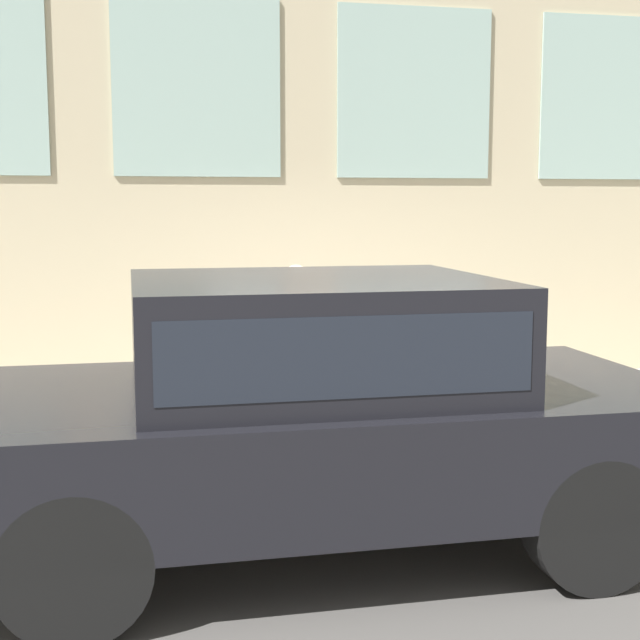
% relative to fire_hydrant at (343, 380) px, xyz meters
% --- Properties ---
extents(ground_plane, '(80.00, 80.00, 0.00)m').
position_rel_fire_hydrant_xyz_m(ground_plane, '(-0.55, -0.12, -0.60)').
color(ground_plane, '#514F4C').
extents(sidewalk, '(2.61, 60.00, 0.16)m').
position_rel_fire_hydrant_xyz_m(sidewalk, '(0.76, -0.12, -0.52)').
color(sidewalk, '#A8A093').
rests_on(sidewalk, ground_plane).
extents(building_facade, '(0.33, 40.00, 7.01)m').
position_rel_fire_hydrant_xyz_m(building_facade, '(2.22, -0.12, 2.90)').
color(building_facade, '#C6B793').
rests_on(building_facade, ground_plane).
extents(fire_hydrant, '(0.35, 0.46, 0.85)m').
position_rel_fire_hydrant_xyz_m(fire_hydrant, '(0.00, 0.00, 0.00)').
color(fire_hydrant, red).
rests_on(fire_hydrant, sidewalk).
extents(person, '(0.34, 0.23, 1.42)m').
position_rel_fire_hydrant_xyz_m(person, '(0.05, 0.39, 0.42)').
color(person, navy).
rests_on(person, sidewalk).
extents(parked_car_charcoal_near, '(2.08, 4.36, 1.65)m').
position_rel_fire_hydrant_xyz_m(parked_car_charcoal_near, '(-2.07, 0.69, 0.32)').
color(parked_car_charcoal_near, black).
rests_on(parked_car_charcoal_near, ground_plane).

